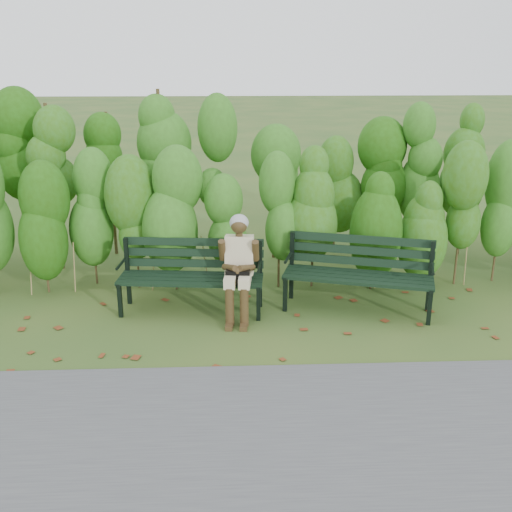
{
  "coord_description": "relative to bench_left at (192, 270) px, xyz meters",
  "views": [
    {
      "loc": [
        -0.3,
        -6.32,
        3.01
      ],
      "look_at": [
        0.0,
        0.35,
        0.75
      ],
      "focal_mm": 42.0,
      "sensor_mm": 36.0,
      "label": 1
    }
  ],
  "objects": [
    {
      "name": "bench_right",
      "position": [
        2.04,
        -0.06,
        0.01
      ],
      "size": [
        1.88,
        1.05,
        0.89
      ],
      "color": "black",
      "rests_on": "ground"
    },
    {
      "name": "hedge_band",
      "position": [
        0.77,
        1.3,
        0.75
      ],
      "size": [
        11.04,
        1.67,
        2.42
      ],
      "color": "#47381E",
      "rests_on": "ground"
    },
    {
      "name": "leaf_litter",
      "position": [
        1.25,
        -0.6,
        -0.51
      ],
      "size": [
        6.01,
        2.15,
        0.01
      ],
      "color": "brown",
      "rests_on": "ground"
    },
    {
      "name": "ground",
      "position": [
        0.77,
        -0.56,
        -0.51
      ],
      "size": [
        80.0,
        80.0,
        0.0
      ],
      "primitive_type": "plane",
      "color": "#2D501F"
    },
    {
      "name": "bench_left",
      "position": [
        0.0,
        0.0,
        0.0
      ],
      "size": [
        1.78,
        0.74,
        0.87
      ],
      "color": "black",
      "rests_on": "ground"
    },
    {
      "name": "footpath",
      "position": [
        0.77,
        -2.76,
        -0.51
      ],
      "size": [
        60.0,
        2.5,
        0.01
      ],
      "primitive_type": "cube",
      "color": "#474749",
      "rests_on": "ground"
    },
    {
      "name": "seated_woman",
      "position": [
        0.57,
        -0.23,
        0.19
      ],
      "size": [
        0.49,
        0.72,
        1.23
      ],
      "color": "beige",
      "rests_on": "ground"
    }
  ]
}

